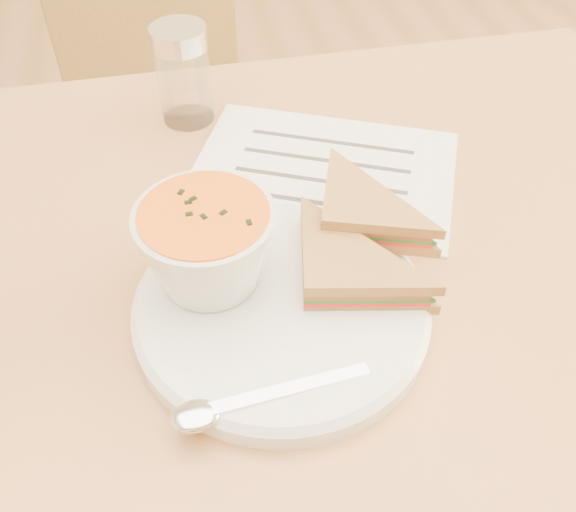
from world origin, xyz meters
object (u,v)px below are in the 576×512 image
object	(u,v)px
plate	(281,309)
condiment_shaker	(184,75)
dining_table	(275,445)
chair_far	(187,155)
soup_bowl	(208,250)

from	to	relation	value
plate	condiment_shaker	world-z (taller)	condiment_shaker
dining_table	chair_far	size ratio (longest dim) A/B	1.24
chair_far	condiment_shaker	xyz separation A→B (m)	(0.00, -0.40, 0.40)
dining_table	condiment_shaker	world-z (taller)	condiment_shaker
dining_table	soup_bowl	size ratio (longest dim) A/B	8.82
dining_table	plate	distance (m)	0.39
chair_far	plate	xyz separation A→B (m)	(0.05, -0.72, 0.36)
dining_table	chair_far	xyz separation A→B (m)	(-0.05, 0.64, 0.03)
dining_table	condiment_shaker	size ratio (longest dim) A/B	8.98
dining_table	plate	size ratio (longest dim) A/B	4.02
chair_far	condiment_shaker	distance (m)	0.57
chair_far	plate	bearing A→B (deg)	79.81
dining_table	chair_far	bearing A→B (deg)	94.67
plate	soup_bowl	distance (m)	0.08
soup_bowl	condiment_shaker	bearing A→B (deg)	88.45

